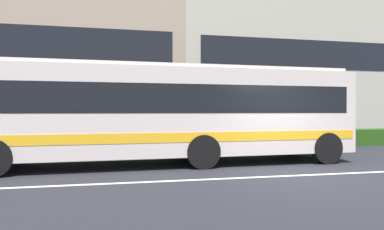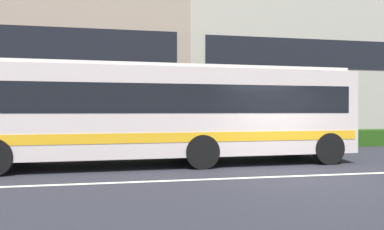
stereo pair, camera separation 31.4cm
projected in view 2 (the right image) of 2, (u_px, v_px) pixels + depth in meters
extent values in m
plane|color=#282931|center=(301.00, 176.00, 8.69)|extent=(160.00, 160.00, 0.00)
cube|color=silver|center=(301.00, 176.00, 8.69)|extent=(60.00, 0.16, 0.01)
cube|color=#254F14|center=(286.00, 139.00, 15.73)|extent=(18.54, 1.10, 0.77)
cube|color=tan|center=(31.00, 67.00, 22.30)|extent=(20.03, 9.19, 9.21)
cube|color=black|center=(5.00, 42.00, 17.75)|extent=(18.43, 0.04, 1.84)
cube|color=#B6B2A2|center=(319.00, 74.00, 26.01)|extent=(21.94, 9.19, 9.09)
cube|color=black|center=(359.00, 55.00, 21.46)|extent=(20.18, 0.04, 1.82)
cube|color=silver|center=(172.00, 112.00, 10.72)|extent=(11.69, 2.80, 2.61)
cube|color=black|center=(172.00, 100.00, 10.72)|extent=(10.99, 2.81, 0.84)
cube|color=gold|center=(172.00, 134.00, 10.73)|extent=(11.46, 2.82, 0.28)
cube|color=beige|center=(172.00, 69.00, 10.71)|extent=(11.21, 2.39, 0.12)
cylinder|color=black|center=(20.00, 148.00, 10.89)|extent=(1.01, 0.31, 1.00)
cylinder|color=black|center=(202.00, 152.00, 9.75)|extent=(1.01, 0.31, 1.00)
cylinder|color=black|center=(187.00, 144.00, 12.01)|extent=(1.01, 0.31, 1.00)
cylinder|color=black|center=(328.00, 149.00, 10.58)|extent=(1.01, 0.31, 1.00)
cylinder|color=black|center=(292.00, 142.00, 12.84)|extent=(1.01, 0.31, 1.00)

